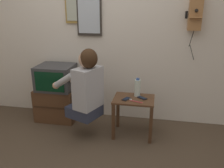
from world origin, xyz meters
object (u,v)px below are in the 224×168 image
Objects in this scene: television at (56,77)px; cell_phone_spare at (142,98)px; wall_mirror at (89,8)px; cell_phone_held at (126,99)px; wall_phone_antique at (195,12)px; framed_picture at (76,5)px; person at (86,86)px; toothbrush at (135,101)px; water_bottle at (137,88)px.

cell_phone_spare is at bearing -10.20° from television.
cell_phone_held is at bearing -41.22° from wall_mirror.
wall_phone_antique is 6.13× the size of cell_phone_held.
cell_phone_spare is at bearing -25.18° from framed_picture.
wall_mirror reaches higher than cell_phone_spare.
cell_phone_spare is (0.67, 0.18, -0.18)m from person.
television is 0.68× the size of wall_mirror.
person is 5.25× the size of toothbrush.
water_bottle is at bearing -28.33° from wall_mirror.
water_bottle is 1.45× the size of toothbrush.
wall_phone_antique is at bearing 57.32° from cell_phone_held.
television is 1.22m from toothbrush.
cell_phone_spare is (0.19, 0.07, 0.00)m from cell_phone_held.
television is 1.26m from cell_phone_spare.
wall_phone_antique reaches higher than television.
cell_phone_spare is 0.14m from water_bottle.
wall_phone_antique is 1.73× the size of framed_picture.
cell_phone_held is 0.20m from cell_phone_spare.
television is 1.18m from water_bottle.
cell_phone_held is (1.05, -0.29, -0.13)m from television.
person is at bearing 143.93° from cell_phone_spare.
framed_picture is 2.04× the size of water_bottle.
wall_phone_antique reaches higher than person.
person reaches higher than television.
cell_phone_spare is at bearing -44.75° from water_bottle.
cell_phone_held is at bearing 81.71° from toothbrush.
cell_phone_held and cell_phone_spare have the same top height.
wall_phone_antique is 1.17m from water_bottle.
television reaches higher than cell_phone_spare.
television is at bearing -170.28° from cell_phone_held.
framed_picture reaches higher than water_bottle.
water_bottle is at bearing -7.53° from television.
television is 3.02× the size of toothbrush.
water_bottle is (1.17, -0.15, -0.03)m from television.
cell_phone_held is 0.83× the size of toothbrush.
cell_phone_held is (0.48, 0.11, -0.18)m from person.
person is 0.62m from toothbrush.
wall_mirror is (0.45, 0.23, 0.93)m from television.
framed_picture reaches higher than cell_phone_held.
toothbrush is at bearing -62.02° from person.
wall_phone_antique is at bearing 6.08° from television.
wall_mirror reaches higher than television.
wall_phone_antique is at bearing -42.11° from person.
framed_picture is 1.54m from toothbrush.
television is 3.63× the size of cell_phone_held.
water_bottle is at bearing 84.10° from cell_phone_spare.
toothbrush is at bearing -32.85° from framed_picture.
wall_phone_antique is 5.10× the size of toothbrush.
water_bottle is (-0.65, -0.35, -0.91)m from wall_phone_antique.
wall_mirror is 5.50× the size of cell_phone_spare.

